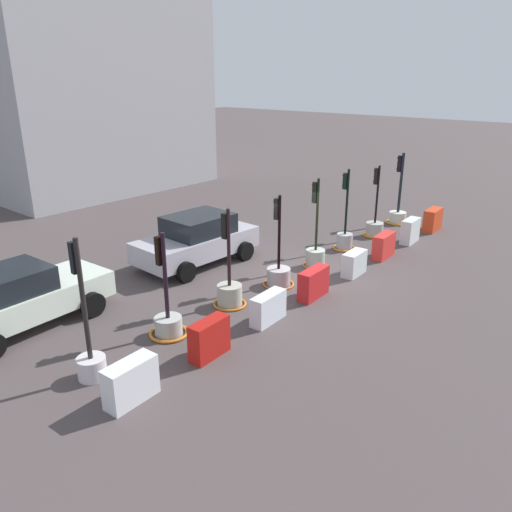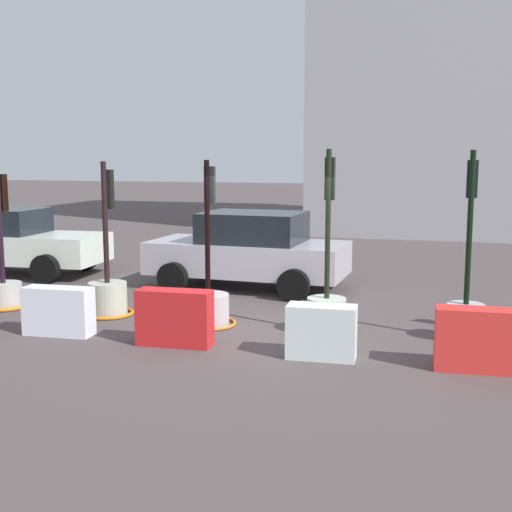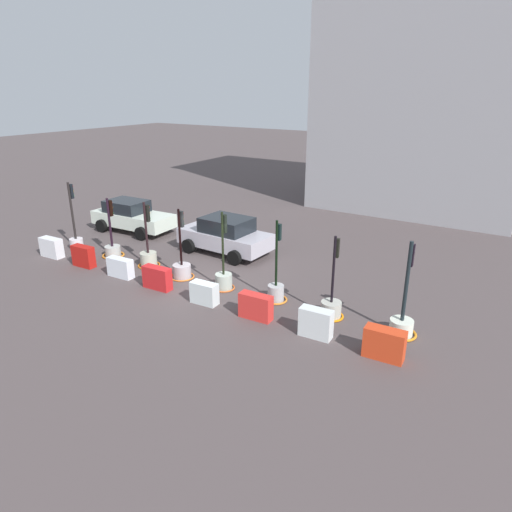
{
  "view_description": "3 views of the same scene",
  "coord_description": "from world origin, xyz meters",
  "px_view_note": "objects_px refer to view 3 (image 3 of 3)",
  "views": [
    {
      "loc": [
        -12.23,
        -8.26,
        6.03
      ],
      "look_at": [
        -1.86,
        0.44,
        1.1
      ],
      "focal_mm": 35.27,
      "sensor_mm": 36.0,
      "label": 1
    },
    {
      "loc": [
        2.72,
        -10.06,
        2.82
      ],
      "look_at": [
        -0.31,
        0.51,
        1.17
      ],
      "focal_mm": 46.45,
      "sensor_mm": 36.0,
      "label": 2
    },
    {
      "loc": [
        10.29,
        -12.2,
        7.05
      ],
      "look_at": [
        2.2,
        0.5,
        1.46
      ],
      "focal_mm": 32.03,
      "sensor_mm": 36.0,
      "label": 3
    }
  ],
  "objects_px": {
    "traffic_light_0": "(76,236)",
    "construction_barrier_4": "(204,293)",
    "construction_barrier_1": "(83,256)",
    "construction_barrier_2": "(120,268)",
    "traffic_light_4": "(224,277)",
    "traffic_light_7": "(402,321)",
    "car_white_van": "(132,216)",
    "construction_barrier_0": "(52,247)",
    "construction_barrier_3": "(157,278)",
    "traffic_light_3": "(182,268)",
    "car_silver_hatchback": "(225,235)",
    "traffic_light_1": "(113,247)",
    "construction_barrier_6": "(316,323)",
    "traffic_light_5": "(276,288)",
    "construction_barrier_7": "(384,344)",
    "construction_barrier_5": "(256,306)",
    "traffic_light_2": "(148,256)",
    "traffic_light_6": "(331,306)"
  },
  "relations": [
    {
      "from": "traffic_light_3",
      "to": "construction_barrier_7",
      "type": "bearing_deg",
      "value": -9.15
    },
    {
      "from": "car_white_van",
      "to": "construction_barrier_5",
      "type": "bearing_deg",
      "value": -23.73
    },
    {
      "from": "traffic_light_4",
      "to": "construction_barrier_2",
      "type": "height_order",
      "value": "traffic_light_4"
    },
    {
      "from": "traffic_light_3",
      "to": "traffic_light_7",
      "type": "distance_m",
      "value": 8.53
    },
    {
      "from": "construction_barrier_7",
      "to": "construction_barrier_2",
      "type": "bearing_deg",
      "value": 179.44
    },
    {
      "from": "traffic_light_3",
      "to": "traffic_light_5",
      "type": "relative_size",
      "value": 0.95
    },
    {
      "from": "construction_barrier_1",
      "to": "construction_barrier_3",
      "type": "xyz_separation_m",
      "value": [
        4.17,
        0.0,
        -0.02
      ]
    },
    {
      "from": "traffic_light_1",
      "to": "construction_barrier_6",
      "type": "xyz_separation_m",
      "value": [
        10.57,
        -1.5,
        0.05
      ]
    },
    {
      "from": "traffic_light_4",
      "to": "construction_barrier_5",
      "type": "xyz_separation_m",
      "value": [
        2.25,
        -1.33,
        -0.04
      ]
    },
    {
      "from": "traffic_light_1",
      "to": "traffic_light_4",
      "type": "distance_m",
      "value": 6.19
    },
    {
      "from": "traffic_light_5",
      "to": "car_silver_hatchback",
      "type": "bearing_deg",
      "value": 145.18
    },
    {
      "from": "traffic_light_5",
      "to": "construction_barrier_4",
      "type": "bearing_deg",
      "value": -142.39
    },
    {
      "from": "construction_barrier_5",
      "to": "traffic_light_4",
      "type": "bearing_deg",
      "value": 149.42
    },
    {
      "from": "traffic_light_1",
      "to": "construction_barrier_4",
      "type": "height_order",
      "value": "traffic_light_1"
    },
    {
      "from": "construction_barrier_1",
      "to": "traffic_light_4",
      "type": "bearing_deg",
      "value": 11.95
    },
    {
      "from": "traffic_light_6",
      "to": "traffic_light_4",
      "type": "bearing_deg",
      "value": -179.12
    },
    {
      "from": "traffic_light_3",
      "to": "construction_barrier_2",
      "type": "distance_m",
      "value": 2.43
    },
    {
      "from": "traffic_light_1",
      "to": "car_white_van",
      "type": "xyz_separation_m",
      "value": [
        -2.09,
        3.14,
        0.39
      ]
    },
    {
      "from": "construction_barrier_0",
      "to": "traffic_light_4",
      "type": "bearing_deg",
      "value": 8.99
    },
    {
      "from": "traffic_light_4",
      "to": "construction_barrier_3",
      "type": "bearing_deg",
      "value": -147.57
    },
    {
      "from": "construction_barrier_1",
      "to": "car_silver_hatchback",
      "type": "bearing_deg",
      "value": 48.72
    },
    {
      "from": "traffic_light_3",
      "to": "car_silver_hatchback",
      "type": "relative_size",
      "value": 0.65
    },
    {
      "from": "traffic_light_5",
      "to": "construction_barrier_6",
      "type": "distance_m",
      "value": 2.7
    },
    {
      "from": "traffic_light_4",
      "to": "traffic_light_7",
      "type": "xyz_separation_m",
      "value": [
        6.51,
        0.15,
        -0.01
      ]
    },
    {
      "from": "traffic_light_4",
      "to": "construction_barrier_1",
      "type": "bearing_deg",
      "value": -168.05
    },
    {
      "from": "traffic_light_4",
      "to": "construction_barrier_7",
      "type": "distance_m",
      "value": 6.61
    },
    {
      "from": "construction_barrier_1",
      "to": "construction_barrier_2",
      "type": "xyz_separation_m",
      "value": [
        2.16,
        0.04,
        -0.06
      ]
    },
    {
      "from": "traffic_light_1",
      "to": "traffic_light_3",
      "type": "relative_size",
      "value": 0.95
    },
    {
      "from": "traffic_light_7",
      "to": "construction_barrier_5",
      "type": "height_order",
      "value": "traffic_light_7"
    },
    {
      "from": "traffic_light_7",
      "to": "car_white_van",
      "type": "xyz_separation_m",
      "value": [
        -14.8,
        3.15,
        0.35
      ]
    },
    {
      "from": "traffic_light_5",
      "to": "construction_barrier_1",
      "type": "height_order",
      "value": "traffic_light_5"
    },
    {
      "from": "traffic_light_1",
      "to": "car_white_van",
      "type": "relative_size",
      "value": 0.59
    },
    {
      "from": "traffic_light_0",
      "to": "construction_barrier_4",
      "type": "distance_m",
      "value": 8.71
    },
    {
      "from": "traffic_light_4",
      "to": "traffic_light_1",
      "type": "bearing_deg",
      "value": 178.51
    },
    {
      "from": "construction_barrier_2",
      "to": "traffic_light_6",
      "type": "bearing_deg",
      "value": 9.17
    },
    {
      "from": "traffic_light_4",
      "to": "construction_barrier_6",
      "type": "height_order",
      "value": "traffic_light_4"
    },
    {
      "from": "construction_barrier_6",
      "to": "traffic_light_6",
      "type": "bearing_deg",
      "value": 94.81
    },
    {
      "from": "traffic_light_0",
      "to": "car_silver_hatchback",
      "type": "height_order",
      "value": "traffic_light_0"
    },
    {
      "from": "traffic_light_0",
      "to": "traffic_light_7",
      "type": "relative_size",
      "value": 1.04
    },
    {
      "from": "construction_barrier_0",
      "to": "construction_barrier_3",
      "type": "relative_size",
      "value": 0.96
    },
    {
      "from": "traffic_light_4",
      "to": "construction_barrier_0",
      "type": "height_order",
      "value": "traffic_light_4"
    },
    {
      "from": "traffic_light_4",
      "to": "construction_barrier_5",
      "type": "bearing_deg",
      "value": -30.58
    },
    {
      "from": "construction_barrier_7",
      "to": "traffic_light_5",
      "type": "bearing_deg",
      "value": 160.35
    },
    {
      "from": "construction_barrier_3",
      "to": "car_white_van",
      "type": "distance_m",
      "value": 7.75
    },
    {
      "from": "construction_barrier_0",
      "to": "construction_barrier_1",
      "type": "bearing_deg",
      "value": 0.15
    },
    {
      "from": "traffic_light_2",
      "to": "construction_barrier_6",
      "type": "xyz_separation_m",
      "value": [
        8.38,
        -1.5,
        0.01
      ]
    },
    {
      "from": "traffic_light_7",
      "to": "construction_barrier_6",
      "type": "height_order",
      "value": "traffic_light_7"
    },
    {
      "from": "traffic_light_4",
      "to": "construction_barrier_7",
      "type": "xyz_separation_m",
      "value": [
        6.46,
        -1.38,
        -0.02
      ]
    },
    {
      "from": "traffic_light_2",
      "to": "construction_barrier_2",
      "type": "height_order",
      "value": "traffic_light_2"
    },
    {
      "from": "traffic_light_0",
      "to": "construction_barrier_3",
      "type": "bearing_deg",
      "value": -11.53
    }
  ]
}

